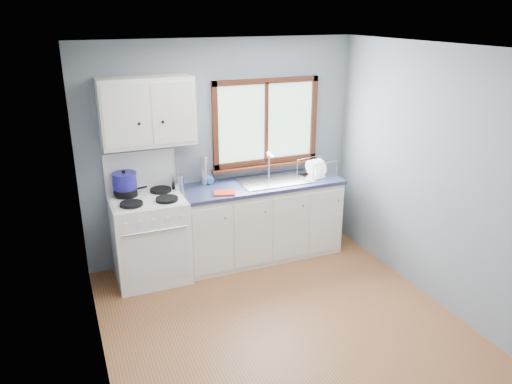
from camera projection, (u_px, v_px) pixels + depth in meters
name	position (u px, v px, depth m)	size (l,w,h in m)	color
floor	(288.00, 332.00, 4.58)	(3.20, 3.60, 0.02)	#945B34
ceiling	(296.00, 48.00, 3.71)	(3.20, 3.60, 0.02)	white
wall_back	(222.00, 151.00, 5.72)	(3.20, 0.02, 2.50)	gray
wall_front	(446.00, 324.00, 2.57)	(3.20, 0.02, 2.50)	gray
wall_left	(90.00, 236.00, 3.57)	(0.02, 3.60, 2.50)	gray
wall_right	(444.00, 181.00, 4.72)	(0.02, 3.60, 2.50)	gray
gas_range	(150.00, 236.00, 5.35)	(0.76, 0.69, 1.36)	white
base_cabinets	(261.00, 224.00, 5.86)	(1.85, 0.60, 0.88)	white
countertop	(261.00, 184.00, 5.69)	(1.89, 0.64, 0.04)	#212746
sink	(275.00, 186.00, 5.77)	(0.84, 0.46, 0.44)	silver
window	(266.00, 128.00, 5.80)	(1.36, 0.10, 1.03)	#9EC6A8
upper_cabinets	(147.00, 112.00, 5.07)	(0.95, 0.35, 0.70)	white
skillet	(126.00, 191.00, 5.23)	(0.39, 0.30, 0.05)	black
stockpot	(125.00, 183.00, 5.21)	(0.33, 0.33, 0.25)	navy
utensil_crock	(178.00, 182.00, 5.43)	(0.17, 0.17, 0.42)	silver
thermos	(204.00, 171.00, 5.56)	(0.08, 0.08, 0.33)	silver
soap_bottle	(210.00, 175.00, 5.56)	(0.09, 0.09, 0.24)	#2B6FAE
dish_towel	(224.00, 193.00, 5.34)	(0.23, 0.16, 0.02)	red
dish_rack	(316.00, 171.00, 5.91)	(0.45, 0.38, 0.20)	silver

